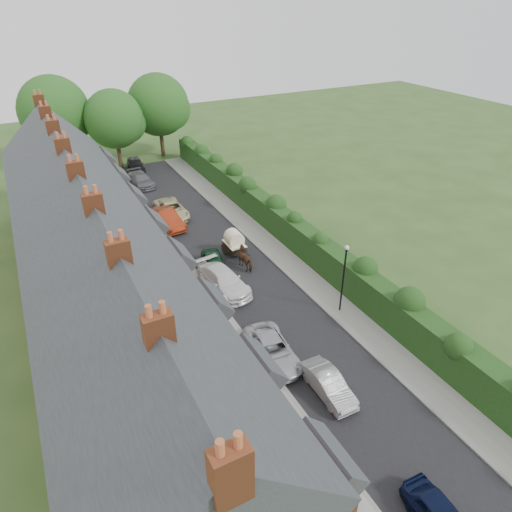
{
  "coord_description": "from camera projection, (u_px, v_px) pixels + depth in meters",
  "views": [
    {
      "loc": [
        -13.27,
        -15.51,
        19.19
      ],
      "look_at": [
        0.04,
        9.95,
        2.2
      ],
      "focal_mm": 32.0,
      "sensor_mm": 36.0,
      "label": 1
    }
  ],
  "objects": [
    {
      "name": "car_beige",
      "position": [
        171.0,
        209.0,
        43.91
      ],
      "size": [
        2.46,
        5.16,
        1.42
      ],
      "primitive_type": "imported",
      "rotation": [
        0.0,
        0.0,
        0.02
      ],
      "color": "beige",
      "rests_on": "ground"
    },
    {
      "name": "road",
      "position": [
        243.0,
        276.0,
        35.08
      ],
      "size": [
        6.0,
        58.0,
        0.02
      ],
      "primitive_type": "cube",
      "color": "black",
      "rests_on": "ground"
    },
    {
      "name": "car_red",
      "position": [
        167.0,
        219.0,
        41.92
      ],
      "size": [
        2.3,
        4.98,
        1.58
      ],
      "primitive_type": "imported",
      "rotation": [
        0.0,
        0.0,
        0.13
      ],
      "color": "maroon",
      "rests_on": "ground"
    },
    {
      "name": "terrace_row",
      "position": [
        98.0,
        266.0,
        27.89
      ],
      "size": [
        9.05,
        40.5,
        11.5
      ],
      "color": "brown",
      "rests_on": "ground"
    },
    {
      "name": "tree_far_right",
      "position": [
        161.0,
        106.0,
        57.12
      ],
      "size": [
        7.98,
        7.6,
        10.31
      ],
      "color": "#332316",
      "rests_on": "ground"
    },
    {
      "name": "hedge",
      "position": [
        309.0,
        241.0,
        36.62
      ],
      "size": [
        2.1,
        58.0,
        2.85
      ],
      "color": "black",
      "rests_on": "ground"
    },
    {
      "name": "tree_far_back",
      "position": [
        58.0,
        112.0,
        52.95
      ],
      "size": [
        8.4,
        8.0,
        10.82
      ],
      "color": "#332316",
      "rests_on": "ground"
    },
    {
      "name": "car_black",
      "position": [
        136.0,
        164.0,
        54.96
      ],
      "size": [
        2.1,
        4.42,
        1.46
      ],
      "primitive_type": "imported",
      "rotation": [
        0.0,
        0.0,
        -0.09
      ],
      "color": "black",
      "rests_on": "ground"
    },
    {
      "name": "car_grey",
      "position": [
        141.0,
        180.0,
        50.77
      ],
      "size": [
        2.29,
        4.89,
        1.38
      ],
      "primitive_type": "imported",
      "rotation": [
        0.0,
        0.0,
        0.08
      ],
      "color": "#5C5E64",
      "rests_on": "ground"
    },
    {
      "name": "ground",
      "position": [
        333.0,
        364.0,
        26.89
      ],
      "size": [
        140.0,
        140.0,
        0.0
      ],
      "primitive_type": "plane",
      "color": "#2D4C1E",
      "rests_on": "ground"
    },
    {
      "name": "kerb_house_side",
      "position": [
        207.0,
        286.0,
        33.83
      ],
      "size": [
        0.18,
        58.0,
        0.13
      ],
      "primitive_type": "cube",
      "color": "gray",
      "rests_on": "ground"
    },
    {
      "name": "car_green",
      "position": [
        214.0,
        264.0,
        35.24
      ],
      "size": [
        2.57,
        4.41,
        1.41
      ],
      "primitive_type": "imported",
      "rotation": [
        0.0,
        0.0,
        -0.23
      ],
      "color": "#0F331C",
      "rests_on": "ground"
    },
    {
      "name": "car_silver_b",
      "position": [
        272.0,
        350.0,
        26.94
      ],
      "size": [
        2.81,
        5.12,
        1.36
      ],
      "primitive_type": "imported",
      "rotation": [
        0.0,
        0.0,
        -0.12
      ],
      "color": "#B0B3B8",
      "rests_on": "ground"
    },
    {
      "name": "lamppost",
      "position": [
        344.0,
        271.0,
        29.62
      ],
      "size": [
        0.32,
        0.32,
        5.16
      ],
      "color": "black",
      "rests_on": "ground"
    },
    {
      "name": "pavement_hedge_side",
      "position": [
        289.0,
        263.0,
        36.69
      ],
      "size": [
        2.2,
        58.0,
        0.12
      ],
      "primitive_type": "cube",
      "color": "gray",
      "rests_on": "ground"
    },
    {
      "name": "kerb_hedge_side",
      "position": [
        278.0,
        266.0,
        36.26
      ],
      "size": [
        0.18,
        58.0,
        0.13
      ],
      "primitive_type": "cube",
      "color": "gray",
      "rests_on": "ground"
    },
    {
      "name": "horse_cart",
      "position": [
        234.0,
        241.0,
        37.15
      ],
      "size": [
        1.42,
        3.14,
        2.27
      ],
      "color": "black",
      "rests_on": "ground"
    },
    {
      "name": "pavement_house_side",
      "position": [
        197.0,
        289.0,
        33.51
      ],
      "size": [
        1.7,
        58.0,
        0.12
      ],
      "primitive_type": "cube",
      "color": "gray",
      "rests_on": "ground"
    },
    {
      "name": "horse",
      "position": [
        246.0,
        258.0,
        35.71
      ],
      "size": [
        1.21,
        2.14,
        1.71
      ],
      "primitive_type": "imported",
      "rotation": [
        0.0,
        0.0,
        3.29
      ],
      "color": "#4A2F1B",
      "rests_on": "ground"
    },
    {
      "name": "car_white",
      "position": [
        224.0,
        280.0,
        33.17
      ],
      "size": [
        2.88,
        5.59,
        1.55
      ],
      "primitive_type": "imported",
      "rotation": [
        0.0,
        0.0,
        0.14
      ],
      "color": "white",
      "rests_on": "ground"
    },
    {
      "name": "garden_wall_row",
      "position": [
        188.0,
        295.0,
        32.15
      ],
      "size": [
        0.35,
        40.35,
        1.1
      ],
      "color": "brown",
      "rests_on": "ground"
    },
    {
      "name": "car_silver_a",
      "position": [
        328.0,
        384.0,
        24.68
      ],
      "size": [
        1.39,
        3.91,
        1.29
      ],
      "primitive_type": "imported",
      "rotation": [
        0.0,
        0.0,
        -0.01
      ],
      "color": "#9C9DA1",
      "rests_on": "ground"
    },
    {
      "name": "tree_far_left",
      "position": [
        117.0,
        120.0,
        53.49
      ],
      "size": [
        7.14,
        6.8,
        9.29
      ],
      "color": "#332316",
      "rests_on": "ground"
    }
  ]
}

